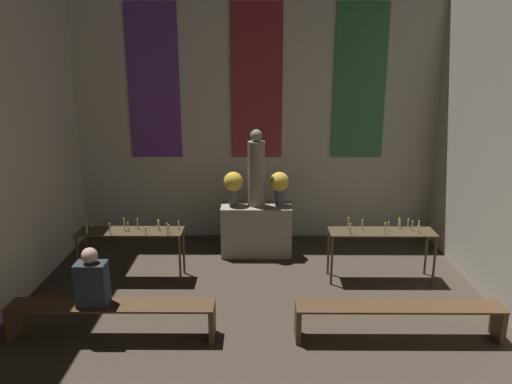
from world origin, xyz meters
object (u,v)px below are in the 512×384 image
object	(u,v)px
pew_back_right	(399,313)
flower_vase_right	(279,184)
flower_vase_left	(233,184)
person_seated	(92,280)
candle_rack_left	(131,236)
statue	(256,171)
candle_rack_right	(382,237)
pew_back_left	(112,312)
altar	(256,229)

from	to	relation	value
pew_back_right	flower_vase_right	bearing A→B (deg)	116.21
flower_vase_left	person_seated	size ratio (longest dim) A/B	0.80
flower_vase_left	candle_rack_left	xyz separation A→B (m)	(-1.49, -1.04, -0.55)
statue	flower_vase_left	size ratio (longest dim) A/B	2.24
candle_rack_left	candle_rack_right	distance (m)	3.76
statue	pew_back_right	world-z (taller)	statue
flower_vase_right	pew_back_left	size ratio (longest dim) A/B	0.23
candle_rack_left	pew_back_right	distance (m)	3.97
candle_rack_left	candle_rack_right	size ratio (longest dim) A/B	1.00
statue	person_seated	size ratio (longest dim) A/B	1.79
candle_rack_left	person_seated	size ratio (longest dim) A/B	2.19
pew_back_left	person_seated	size ratio (longest dim) A/B	3.42
altar	candle_rack_left	world-z (taller)	candle_rack_left
statue	candle_rack_left	distance (m)	2.28
altar	candle_rack_left	bearing A→B (deg)	-151.09
statue	candle_rack_right	world-z (taller)	statue
flower_vase_right	pew_back_left	distance (m)	3.54
statue	flower_vase_right	world-z (taller)	statue
altar	candle_rack_left	distance (m)	2.16
pew_back_left	pew_back_right	distance (m)	3.43
statue	candle_rack_right	xyz separation A→B (m)	(1.88, -1.03, -0.78)
altar	flower_vase_right	size ratio (longest dim) A/B	2.06
pew_back_left	flower_vase_right	bearing A→B (deg)	52.15
flower_vase_left	pew_back_left	size ratio (longest dim) A/B	0.23
flower_vase_left	candle_rack_left	size ratio (longest dim) A/B	0.37
flower_vase_left	pew_back_right	distance (m)	3.54
candle_rack_left	person_seated	bearing A→B (deg)	-91.47
flower_vase_right	pew_back_left	xyz separation A→B (m)	(-2.10, -2.70, -0.90)
pew_back_right	person_seated	distance (m)	3.66
altar	pew_back_right	bearing A→B (deg)	-57.60
person_seated	pew_back_right	bearing A→B (deg)	0.00
flower_vase_left	candle_rack_right	bearing A→B (deg)	-24.50
candle_rack_right	pew_back_right	size ratio (longest dim) A/B	0.64
candle_rack_right	person_seated	bearing A→B (deg)	-156.33
statue	altar	bearing A→B (deg)	0.00
flower_vase_left	flower_vase_right	xyz separation A→B (m)	(0.77, 0.00, 0.00)
flower_vase_right	pew_back_right	world-z (taller)	flower_vase_right
altar	person_seated	xyz separation A→B (m)	(-1.92, -2.70, 0.32)
flower_vase_right	person_seated	world-z (taller)	flower_vase_right
altar	flower_vase_left	bearing A→B (deg)	-180.00
candle_rack_right	statue	bearing A→B (deg)	151.25
pew_back_left	person_seated	distance (m)	0.46
flower_vase_right	person_seated	xyz separation A→B (m)	(-2.30, -2.70, -0.48)
flower_vase_right	pew_back_left	bearing A→B (deg)	-127.85
pew_back_right	person_seated	bearing A→B (deg)	180.00
pew_back_right	statue	bearing A→B (deg)	122.40
statue	flower_vase_left	world-z (taller)	statue
flower_vase_left	statue	bearing A→B (deg)	0.00
statue	pew_back_left	bearing A→B (deg)	-122.40
pew_back_left	candle_rack_right	bearing A→B (deg)	24.86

